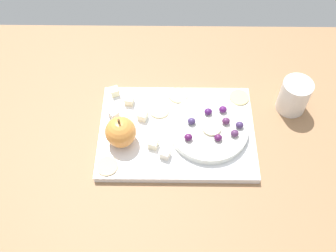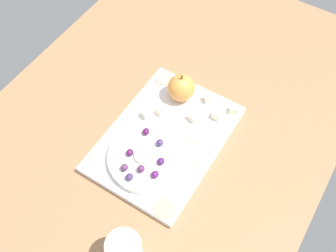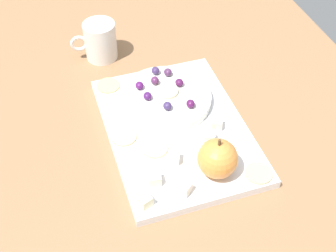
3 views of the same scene
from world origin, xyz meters
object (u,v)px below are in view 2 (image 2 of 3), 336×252
at_px(cheese_cube_2, 234,109).
at_px(cheese_cube_5, 194,117).
at_px(serving_dish, 148,157).
at_px(cracker_2, 194,134).
at_px(cracker_1, 164,78).
at_px(grape_4, 124,168).
at_px(cheese_cube_0, 146,114).
at_px(apple_whole, 181,88).
at_px(platter, 165,139).
at_px(cheese_cube_4, 161,111).
at_px(grape_5, 141,169).
at_px(grape_3, 129,177).
at_px(apple_slice_0, 144,156).
at_px(cup, 125,252).
at_px(grape_2, 145,131).
at_px(cheese_cube_1, 209,99).
at_px(grape_6, 128,152).
at_px(grape_1, 161,161).
at_px(grape_7, 155,174).
at_px(grape_0, 160,143).
at_px(cheese_cube_3, 217,115).
at_px(cracker_3, 165,208).
at_px(cracker_0, 201,157).

relative_size(cheese_cube_2, cheese_cube_5, 1.00).
bearing_deg(serving_dish, cracker_2, -26.35).
relative_size(cracker_1, grape_4, 2.65).
bearing_deg(cheese_cube_0, cracker_1, 12.33).
height_order(apple_whole, cheese_cube_5, apple_whole).
xyz_separation_m(platter, cheese_cube_4, (0.05, 0.05, 0.02)).
bearing_deg(grape_5, grape_3, 160.72).
xyz_separation_m(cheese_cube_5, apple_slice_0, (-0.16, 0.04, 0.01)).
bearing_deg(grape_3, cracker_2, -17.51).
height_order(cheese_cube_2, cheese_cube_5, same).
bearing_deg(cup, cheese_cube_2, -2.83).
bearing_deg(grape_2, cheese_cube_4, 4.99).
distance_m(cracker_2, cup, 0.33).
bearing_deg(serving_dish, cheese_cube_1, -9.68).
distance_m(cheese_cube_0, cheese_cube_5, 0.12).
height_order(grape_6, apple_slice_0, grape_6).
xyz_separation_m(cheese_cube_0, grape_4, (-0.16, -0.05, 0.02)).
relative_size(cracker_2, cup, 0.47).
bearing_deg(platter, apple_slice_0, 174.60).
distance_m(cheese_cube_2, grape_1, 0.24).
bearing_deg(cheese_cube_0, grape_6, -165.97).
height_order(serving_dish, cheese_cube_1, cheese_cube_1).
bearing_deg(cup, grape_7, 13.96).
bearing_deg(grape_3, cheese_cube_2, -20.20).
height_order(cheese_cube_5, grape_0, grape_0).
bearing_deg(grape_2, cheese_cube_0, 32.51).
bearing_deg(grape_6, grape_5, -112.61).
bearing_deg(grape_6, grape_7, -100.89).
height_order(grape_1, grape_4, same).
bearing_deg(cheese_cube_3, apple_whole, 84.93).
distance_m(cheese_cube_3, grape_6, 0.24).
relative_size(grape_0, grape_7, 1.00).
distance_m(grape_2, cup, 0.29).
bearing_deg(cheese_cube_4, cup, -158.73).
distance_m(cracker_3, apple_slice_0, 0.13).
distance_m(platter, cup, 0.30).
relative_size(apple_whole, cracker_0, 1.44).
height_order(serving_dish, grape_3, grape_3).
distance_m(cracker_3, cup, 0.13).
height_order(cheese_cube_1, grape_2, grape_2).
bearing_deg(grape_4, cheese_cube_5, -15.40).
distance_m(cheese_cube_1, grape_6, 0.26).
bearing_deg(cracker_2, apple_whole, 45.86).
bearing_deg(cup, apple_whole, 15.85).
xyz_separation_m(cracker_0, grape_2, (-0.02, 0.14, 0.02)).
bearing_deg(serving_dish, cheese_cube_0, 35.28).
xyz_separation_m(cheese_cube_0, cracker_0, (-0.03, -0.18, -0.01)).
distance_m(grape_2, grape_6, 0.07).
bearing_deg(cracker_1, grape_1, -149.33).
bearing_deg(cheese_cube_2, grape_7, 166.09).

